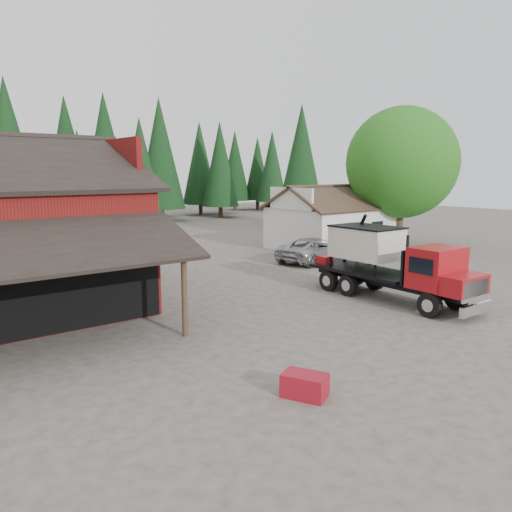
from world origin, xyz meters
TOP-DOWN VIEW (x-y plane):
  - ground at (0.00, 0.00)m, footprint 120.00×120.00m
  - farmhouse at (13.00, 13.00)m, footprint 8.60×6.42m
  - deciduous_tree at (17.01, 9.97)m, footprint 8.00×8.00m
  - conifer_backdrop at (0.00, 42.00)m, footprint 76.00×16.00m
  - near_pine_b at (6.00, 30.00)m, footprint 3.96×3.96m
  - near_pine_c at (22.00, 26.00)m, footprint 4.84×4.84m
  - near_pine_d at (-4.00, 34.00)m, footprint 5.28×5.28m
  - feed_truck at (4.01, 0.87)m, footprint 2.39×8.13m
  - silver_car at (8.00, 9.65)m, footprint 5.81×3.50m
  - equip_box at (-5.57, -3.85)m, footprint 1.12×1.30m

SIDE VIEW (x-z plane):
  - ground at x=0.00m, z-range 0.00..0.00m
  - conifer_backdrop at x=0.00m, z-range -8.00..8.00m
  - equip_box at x=-5.57m, z-range 0.00..0.60m
  - silver_car at x=8.00m, z-range 0.00..1.51m
  - farmhouse at x=13.00m, z-range -0.66..3.99m
  - feed_truck at x=4.01m, z-range -0.12..3.54m
  - near_pine_b at x=6.00m, z-range 0.69..11.09m
  - deciduous_tree at x=17.01m, z-range 0.81..11.01m
  - near_pine_c at x=22.00m, z-range 0.69..13.09m
  - near_pine_d at x=-4.00m, z-range 0.69..14.09m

